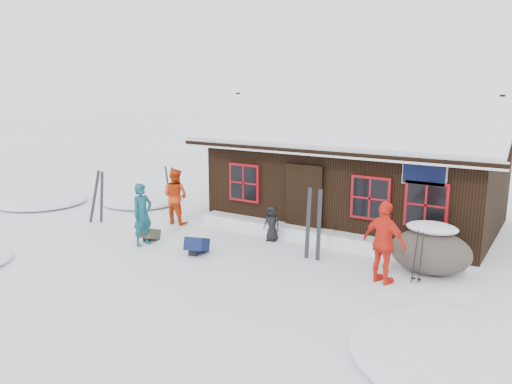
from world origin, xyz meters
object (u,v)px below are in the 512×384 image
backpack_olive (150,236)px  boulder (430,250)px  skier_orange_right (384,243)px  ski_pair_left (98,197)px  skier_teal (142,215)px  ski_poles (418,258)px  skier_crouched (272,224)px  skier_orange_left (175,196)px  backpack_blue (197,247)px

backpack_olive → boulder: bearing=3.6°
skier_orange_right → ski_pair_left: skier_orange_right is taller
skier_teal → boulder: bearing=-69.0°
skier_teal → ski_poles: (6.87, 1.27, -0.28)m
skier_crouched → ski_poles: bearing=-14.7°
skier_crouched → boulder: boulder is taller
skier_teal → skier_crouched: bearing=-46.7°
skier_crouched → ski_pair_left: 5.64m
skier_crouched → boulder: bearing=-4.6°
skier_orange_left → skier_crouched: size_ratio=1.78×
skier_crouched → backpack_blue: size_ratio=1.55×
ski_pair_left → boulder: bearing=-0.9°
skier_crouched → backpack_blue: skier_crouched is taller
skier_teal → ski_pair_left: (-2.78, 0.87, -0.03)m
skier_orange_right → backpack_olive: size_ratio=3.52×
ski_pair_left → skier_orange_right: bearing=-7.6°
skier_crouched → ski_pair_left: size_ratio=0.57×
skier_orange_right → boulder: (0.70, 1.15, -0.37)m
skier_orange_right → boulder: size_ratio=1.00×
backpack_blue → skier_teal: bearing=168.9°
skier_teal → skier_crouched: (2.71, 2.15, -0.35)m
skier_orange_left → skier_crouched: bearing=176.8°
ski_poles → ski_pair_left: bearing=-177.7°
skier_crouched → boulder: size_ratio=0.53×
ski_poles → backpack_blue: 5.32m
skier_teal → ski_pair_left: skier_teal is taller
skier_orange_right → ski_poles: bearing=-128.8°
backpack_blue → backpack_olive: (-1.79, 0.15, -0.03)m
skier_orange_right → ski_poles: size_ratio=1.51×
boulder → backpack_blue: (-5.28, -1.82, -0.37)m
boulder → backpack_blue: boulder is taller
skier_orange_left → backpack_olive: skier_orange_left is taller
boulder → ski_poles: bearing=-96.5°
skier_crouched → backpack_olive: skier_crouched is taller
skier_teal → backpack_olive: skier_teal is taller
skier_teal → skier_orange_left: bearing=23.7°
skier_crouched → ski_poles: 4.26m
skier_orange_left → skier_orange_right: skier_orange_right is taller
boulder → backpack_blue: size_ratio=2.91×
skier_teal → skier_crouched: skier_teal is taller
skier_orange_right → boulder: bearing=-103.5°
skier_orange_right → backpack_blue: skier_orange_right is taller
skier_teal → backpack_blue: size_ratio=2.70×
skier_crouched → backpack_blue: bearing=-120.7°
ski_pair_left → backpack_blue: 4.55m
boulder → backpack_olive: bearing=-166.7°
ski_pair_left → skier_orange_left: bearing=23.4°
boulder → backpack_blue: bearing=-161.0°
ski_pair_left → backpack_olive: 2.80m
skier_teal → backpack_blue: (1.68, 0.19, -0.67)m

